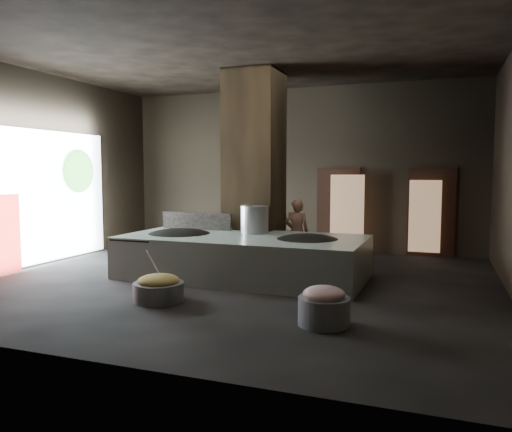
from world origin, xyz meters
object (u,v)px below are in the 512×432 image
at_px(hearth_platform, 243,257).
at_px(wok_left, 180,238).
at_px(veg_basin, 159,292).
at_px(meat_basin, 324,311).
at_px(stock_pot, 254,221).
at_px(wok_right, 307,244).
at_px(cook, 297,233).

bearing_deg(hearth_platform, wok_left, -177.20).
height_order(hearth_platform, veg_basin, hearth_platform).
xyz_separation_m(veg_basin, meat_basin, (2.92, -0.35, 0.04)).
bearing_deg(wok_left, stock_pot, 21.80).
xyz_separation_m(wok_right, stock_pot, (-1.30, 0.50, 0.38)).
relative_size(wok_left, meat_basin, 2.12).
xyz_separation_m(hearth_platform, wok_right, (1.35, 0.05, 0.32)).
bearing_deg(veg_basin, meat_basin, -6.90).
bearing_deg(wok_right, cook, 112.62).
distance_m(wok_left, wok_right, 2.80).
bearing_deg(cook, veg_basin, 56.98).
height_order(wok_left, meat_basin, wok_left).
bearing_deg(hearth_platform, meat_basin, -48.01).
height_order(hearth_platform, wok_left, wok_left).
bearing_deg(wok_left, wok_right, 2.05).
xyz_separation_m(wok_right, meat_basin, (0.93, -2.66, -0.55)).
bearing_deg(stock_pot, hearth_platform, -95.19).
bearing_deg(hearth_platform, cook, 67.57).
xyz_separation_m(stock_pot, meat_basin, (2.23, -3.16, -0.93)).
bearing_deg(veg_basin, hearth_platform, 74.22).
height_order(wok_right, veg_basin, wok_right).
bearing_deg(wok_right, meat_basin, -70.70).
bearing_deg(hearth_platform, veg_basin, -104.96).
bearing_deg(veg_basin, wok_right, 49.24).
height_order(wok_right, stock_pot, stock_pot).
bearing_deg(meat_basin, wok_left, 145.56).
bearing_deg(meat_basin, cook, 110.55).
xyz_separation_m(stock_pot, veg_basin, (-0.69, -2.81, -0.97)).
bearing_deg(wok_right, stock_pot, 158.96).
xyz_separation_m(wok_left, meat_basin, (3.73, -2.56, -0.55)).
distance_m(wok_left, veg_basin, 2.42).
bearing_deg(cook, stock_pot, 44.84).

